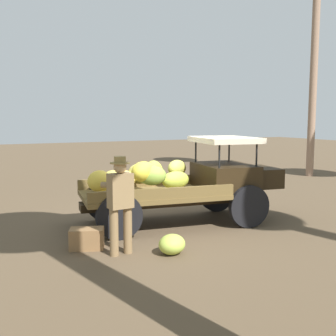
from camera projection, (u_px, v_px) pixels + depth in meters
The scene contains 5 objects.
ground_plane at pixel (171, 220), 9.41m from camera, with size 60.00×60.00×0.00m, color brown.
truck at pixel (186, 182), 9.07m from camera, with size 4.60×2.26×1.89m.
farmer at pixel (120, 199), 6.94m from camera, with size 0.52×0.48×1.69m.
wooden_crate at pixel (87, 239), 7.33m from camera, with size 0.60×0.36×0.37m, color brown.
loose_banana_bunch at pixel (172, 244), 7.04m from camera, with size 0.50×0.44×0.35m, color #ADC54A.
Camera 1 is at (-4.19, -8.19, 2.34)m, focal length 43.97 mm.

